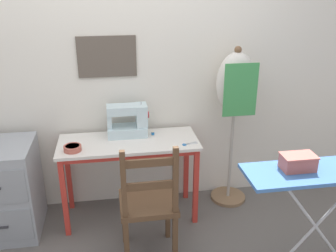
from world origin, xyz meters
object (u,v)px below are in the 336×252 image
dress_form (235,93)px  storage_box (298,162)px  wooden_chair (148,204)px  sewing_machine (130,121)px  scissors (188,144)px  ironing_board (324,176)px  filing_cabinet (6,189)px  fabric_bowl (73,148)px  thread_spool_near_machine (153,133)px

dress_form → storage_box: (0.08, -0.98, -0.15)m
wooden_chair → sewing_machine: bearing=96.4°
scissors → wooden_chair: (-0.36, -0.40, -0.26)m
dress_form → ironing_board: 1.08m
storage_box → wooden_chair: bearing=159.3°
scissors → filing_cabinet: bearing=176.4°
fabric_bowl → filing_cabinet: (-0.55, 0.06, -0.35)m
dress_form → storage_box: 1.00m
thread_spool_near_machine → filing_cabinet: bearing=-173.4°
sewing_machine → ironing_board: (1.15, -1.03, -0.05)m
scissors → wooden_chair: size_ratio=0.14×
sewing_machine → storage_box: size_ratio=1.63×
fabric_bowl → dress_form: bearing=9.1°
scissors → dress_form: 0.61m
wooden_chair → ironing_board: wooden_chair is taller
thread_spool_near_machine → wooden_chair: size_ratio=0.04×
fabric_bowl → wooden_chair: bearing=-39.1°
scissors → wooden_chair: bearing=-132.1°
sewing_machine → ironing_board: size_ratio=0.33×
wooden_chair → filing_cabinet: wooden_chair is taller
fabric_bowl → thread_spool_near_machine: (0.64, 0.20, -0.01)m
scissors → filing_cabinet: 1.48m
thread_spool_near_machine → ironing_board: size_ratio=0.03×
sewing_machine → wooden_chair: (0.07, -0.66, -0.38)m
scissors → dress_form: (0.45, 0.24, 0.33)m
scissors → storage_box: 0.93m
filing_cabinet → ironing_board: bearing=-21.8°
fabric_bowl → scissors: 0.89m
dress_form → thread_spool_near_machine: bearing=-178.8°
scissors → dress_form: dress_form is taller
scissors → ironing_board: size_ratio=0.13×
sewing_machine → fabric_bowl: size_ratio=2.55×
fabric_bowl → ironing_board: bearing=-26.5°
filing_cabinet → ironing_board: ironing_board is taller
fabric_bowl → storage_box: size_ratio=0.64×
scissors → dress_form: size_ratio=0.09×
dress_form → ironing_board: dress_form is taller
fabric_bowl → ironing_board: ironing_board is taller
thread_spool_near_machine → dress_form: bearing=1.2°
fabric_bowl → wooden_chair: 0.73m
wooden_chair → dress_form: 1.19m
ironing_board → scissors: bearing=132.7°
dress_form → storage_box: bearing=-85.4°
fabric_bowl → thread_spool_near_machine: fabric_bowl is taller
wooden_chair → dress_form: dress_form is taller
filing_cabinet → thread_spool_near_machine: bearing=6.6°
fabric_bowl → wooden_chair: (0.53, -0.43, -0.28)m
filing_cabinet → storage_box: bearing=-22.9°
wooden_chair → ironing_board: bearing=-19.0°
filing_cabinet → dress_form: bearing=4.6°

